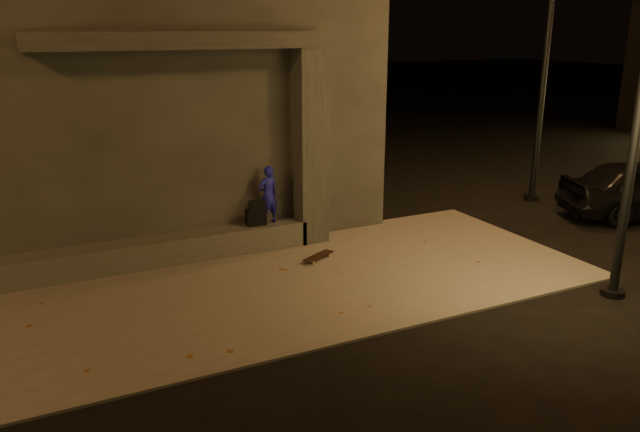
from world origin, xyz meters
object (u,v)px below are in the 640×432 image
column (310,148)px  skateboard (318,256)px  backpack (256,216)px  skateboarder (268,195)px

column → skateboard: 2.07m
column → backpack: size_ratio=7.22×
column → backpack: column is taller
backpack → skateboard: backpack is taller
skateboarder → skateboard: size_ratio=1.53×
skateboard → column: bearing=44.6°
skateboarder → skateboard: (0.50, -1.07, -0.93)m
column → backpack: (-1.11, 0.00, -1.18)m
skateboarder → backpack: size_ratio=2.17×
backpack → skateboard: size_ratio=0.70×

